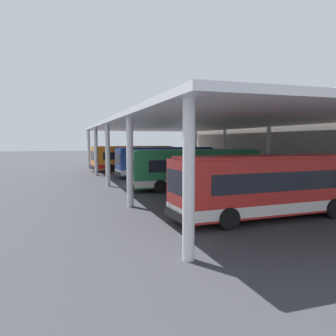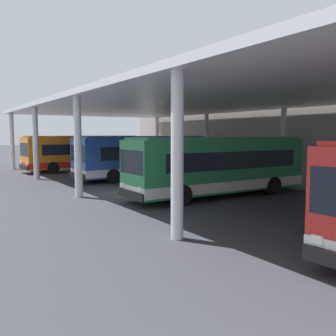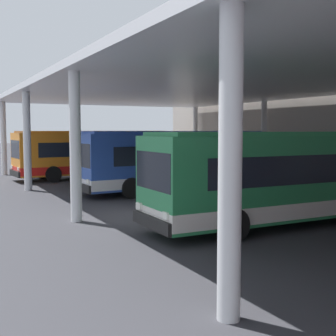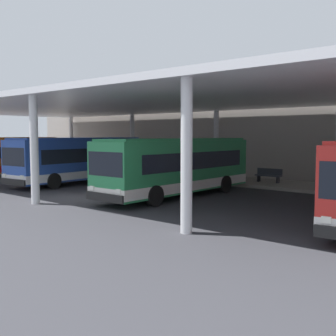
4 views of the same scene
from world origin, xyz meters
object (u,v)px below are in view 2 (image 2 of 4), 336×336
Objects in this scene: bus_middle_bay at (219,165)px; bench_waiting at (333,177)px; bus_second_bay at (144,156)px; bus_nearest_bay at (83,152)px.

bus_middle_bay is 5.86× the size of bench_waiting.
bus_middle_bay is 8.12m from bench_waiting.
bus_middle_bay is at bearing -3.11° from bus_second_bay.
bus_second_bay is 5.92× the size of bench_waiting.
bus_nearest_bay is 21.18m from bench_waiting.
bus_nearest_bay reaches higher than bench_waiting.
bus_nearest_bay is 17.61m from bus_middle_bay.
bus_nearest_bay is 1.00× the size of bus_second_bay.
bench_waiting is (19.09, 9.12, -0.99)m from bus_nearest_bay.
bus_middle_bay reaches higher than bench_waiting.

